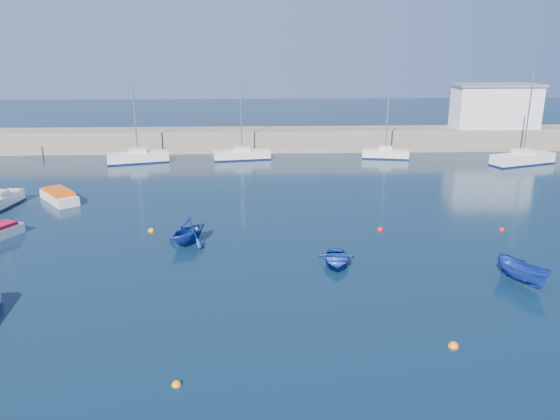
{
  "coord_description": "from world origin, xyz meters",
  "views": [
    {
      "loc": [
        0.82,
        -20.31,
        12.67
      ],
      "look_at": [
        2.32,
        15.64,
        1.6
      ],
      "focal_mm": 35.0,
      "sensor_mm": 36.0,
      "label": 1
    }
  ],
  "objects_px": {
    "sailboat_3": "(1,201)",
    "sailboat_5": "(138,157)",
    "sailboat_8": "(523,158)",
    "motorboat_2": "(59,196)",
    "sailboat_7": "(385,154)",
    "harbor_office": "(495,107)",
    "sailboat_6": "(242,155)",
    "dinghy_right": "(523,272)",
    "dinghy_center": "(336,260)",
    "dinghy_left": "(187,231)"
  },
  "relations": [
    {
      "from": "sailboat_3",
      "to": "motorboat_2",
      "type": "xyz_separation_m",
      "value": [
        4.03,
        1.64,
        -0.08
      ]
    },
    {
      "from": "dinghy_left",
      "to": "dinghy_right",
      "type": "distance_m",
      "value": 20.3
    },
    {
      "from": "sailboat_5",
      "to": "sailboat_8",
      "type": "relative_size",
      "value": 0.9
    },
    {
      "from": "sailboat_3",
      "to": "sailboat_5",
      "type": "relative_size",
      "value": 0.75
    },
    {
      "from": "sailboat_7",
      "to": "dinghy_center",
      "type": "xyz_separation_m",
      "value": [
        -9.98,
        -30.79,
        -0.23
      ]
    },
    {
      "from": "dinghy_center",
      "to": "sailboat_5",
      "type": "bearing_deg",
      "value": 127.21
    },
    {
      "from": "motorboat_2",
      "to": "dinghy_right",
      "type": "height_order",
      "value": "dinghy_right"
    },
    {
      "from": "sailboat_8",
      "to": "dinghy_center",
      "type": "height_order",
      "value": "sailboat_8"
    },
    {
      "from": "motorboat_2",
      "to": "dinghy_left",
      "type": "height_order",
      "value": "dinghy_left"
    },
    {
      "from": "motorboat_2",
      "to": "dinghy_left",
      "type": "bearing_deg",
      "value": -78.91
    },
    {
      "from": "dinghy_left",
      "to": "dinghy_right",
      "type": "bearing_deg",
      "value": 14.35
    },
    {
      "from": "sailboat_5",
      "to": "dinghy_right",
      "type": "distance_m",
      "value": 42.78
    },
    {
      "from": "harbor_office",
      "to": "sailboat_3",
      "type": "height_order",
      "value": "harbor_office"
    },
    {
      "from": "sailboat_6",
      "to": "dinghy_right",
      "type": "relative_size",
      "value": 2.47
    },
    {
      "from": "sailboat_5",
      "to": "dinghy_left",
      "type": "xyz_separation_m",
      "value": [
        8.51,
        -25.71,
        0.24
      ]
    },
    {
      "from": "sailboat_3",
      "to": "sailboat_6",
      "type": "distance_m",
      "value": 26.13
    },
    {
      "from": "motorboat_2",
      "to": "sailboat_3",
      "type": "bearing_deg",
      "value": 164.63
    },
    {
      "from": "sailboat_7",
      "to": "dinghy_center",
      "type": "distance_m",
      "value": 32.37
    },
    {
      "from": "harbor_office",
      "to": "sailboat_7",
      "type": "relative_size",
      "value": 1.43
    },
    {
      "from": "harbor_office",
      "to": "sailboat_3",
      "type": "distance_m",
      "value": 55.25
    },
    {
      "from": "harbor_office",
      "to": "motorboat_2",
      "type": "distance_m",
      "value": 50.93
    },
    {
      "from": "harbor_office",
      "to": "sailboat_7",
      "type": "bearing_deg",
      "value": -159.03
    },
    {
      "from": "sailboat_7",
      "to": "sailboat_8",
      "type": "height_order",
      "value": "sailboat_8"
    },
    {
      "from": "motorboat_2",
      "to": "dinghy_right",
      "type": "xyz_separation_m",
      "value": [
        30.96,
        -17.49,
        0.18
      ]
    },
    {
      "from": "sailboat_3",
      "to": "dinghy_left",
      "type": "relative_size",
      "value": 1.96
    },
    {
      "from": "sailboat_5",
      "to": "motorboat_2",
      "type": "relative_size",
      "value": 1.8
    },
    {
      "from": "harbor_office",
      "to": "dinghy_left",
      "type": "bearing_deg",
      "value": -136.2
    },
    {
      "from": "dinghy_center",
      "to": "dinghy_right",
      "type": "bearing_deg",
      "value": -10.83
    },
    {
      "from": "sailboat_3",
      "to": "dinghy_right",
      "type": "xyz_separation_m",
      "value": [
        35.0,
        -15.84,
        0.1
      ]
    },
    {
      "from": "dinghy_right",
      "to": "sailboat_5",
      "type": "bearing_deg",
      "value": 106.44
    },
    {
      "from": "sailboat_8",
      "to": "motorboat_2",
      "type": "bearing_deg",
      "value": 85.85
    },
    {
      "from": "dinghy_right",
      "to": "motorboat_2",
      "type": "bearing_deg",
      "value": 126.86
    },
    {
      "from": "dinghy_center",
      "to": "dinghy_left",
      "type": "distance_m",
      "value": 10.06
    },
    {
      "from": "sailboat_6",
      "to": "dinghy_center",
      "type": "xyz_separation_m",
      "value": [
        6.36,
        -30.94,
        -0.23
      ]
    },
    {
      "from": "sailboat_3",
      "to": "sailboat_8",
      "type": "height_order",
      "value": "sailboat_8"
    },
    {
      "from": "motorboat_2",
      "to": "dinghy_right",
      "type": "bearing_deg",
      "value": -66.96
    },
    {
      "from": "sailboat_8",
      "to": "dinghy_right",
      "type": "distance_m",
      "value": 33.37
    },
    {
      "from": "sailboat_3",
      "to": "sailboat_7",
      "type": "distance_m",
      "value": 39.48
    },
    {
      "from": "dinghy_left",
      "to": "harbor_office",
      "type": "bearing_deg",
      "value": 78.29
    },
    {
      "from": "sailboat_6",
      "to": "sailboat_5",
      "type": "bearing_deg",
      "value": 87.32
    },
    {
      "from": "harbor_office",
      "to": "sailboat_5",
      "type": "bearing_deg",
      "value": -170.98
    },
    {
      "from": "sailboat_3",
      "to": "dinghy_center",
      "type": "relative_size",
      "value": 2.06
    },
    {
      "from": "dinghy_center",
      "to": "dinghy_left",
      "type": "relative_size",
      "value": 0.95
    },
    {
      "from": "dinghy_center",
      "to": "dinghy_right",
      "type": "xyz_separation_m",
      "value": [
        9.82,
        -3.03,
        0.32
      ]
    },
    {
      "from": "sailboat_3",
      "to": "sailboat_5",
      "type": "height_order",
      "value": "sailboat_5"
    },
    {
      "from": "sailboat_7",
      "to": "dinghy_left",
      "type": "height_order",
      "value": "sailboat_7"
    },
    {
      "from": "harbor_office",
      "to": "sailboat_8",
      "type": "distance_m",
      "value": 10.32
    },
    {
      "from": "sailboat_5",
      "to": "sailboat_6",
      "type": "bearing_deg",
      "value": -99.7
    },
    {
      "from": "motorboat_2",
      "to": "dinghy_right",
      "type": "distance_m",
      "value": 35.56
    },
    {
      "from": "sailboat_5",
      "to": "dinghy_center",
      "type": "height_order",
      "value": "sailboat_5"
    }
  ]
}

